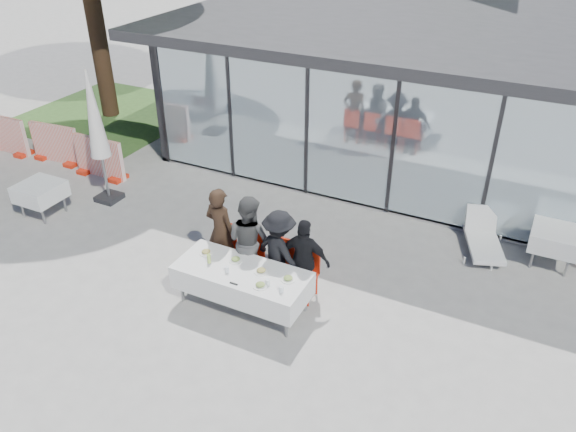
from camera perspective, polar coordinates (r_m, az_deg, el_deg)
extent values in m
plane|color=gray|center=(9.73, -3.30, -9.15)|extent=(90.00, 90.00, 0.00)
cube|color=gray|center=(15.79, 17.78, 6.27)|extent=(14.00, 8.00, 0.10)
cube|color=black|center=(18.98, 20.83, 14.81)|extent=(14.00, 0.20, 3.20)
cube|color=black|center=(17.46, -4.73, 15.38)|extent=(0.20, 8.00, 3.20)
cube|color=silver|center=(11.57, 15.26, 6.08)|extent=(13.60, 0.06, 3.10)
cube|color=#2D2D30|center=(14.43, 19.60, 17.53)|extent=(14.80, 8.80, 0.24)
cube|color=#262628|center=(14.30, -12.61, 11.21)|extent=(0.08, 0.10, 3.10)
cube|color=#262628|center=(13.23, -5.83, 10.17)|extent=(0.08, 0.10, 3.10)
cube|color=#262628|center=(12.36, 1.96, 8.80)|extent=(0.08, 0.10, 3.10)
cube|color=#262628|center=(11.76, 10.66, 7.07)|extent=(0.08, 0.10, 3.10)
cube|color=#262628|center=(11.46, 19.97, 5.03)|extent=(0.08, 0.10, 3.10)
cube|color=red|center=(14.79, 7.39, 7.57)|extent=(0.45, 0.45, 0.90)
cube|color=red|center=(14.88, 13.52, 7.09)|extent=(0.45, 0.45, 0.90)
cube|color=red|center=(14.16, 22.79, 4.19)|extent=(0.45, 0.45, 0.90)
cube|color=silver|center=(9.43, -4.69, -6.51)|extent=(2.26, 0.96, 0.42)
cylinder|color=gray|center=(9.78, -10.79, -6.81)|extent=(0.06, 0.06, 0.71)
cylinder|color=gray|center=(8.93, -0.17, -10.44)|extent=(0.06, 0.06, 0.71)
cylinder|color=gray|center=(10.22, -8.50, -4.70)|extent=(0.06, 0.06, 0.71)
cylinder|color=gray|center=(9.41, 1.75, -7.91)|extent=(0.06, 0.06, 0.71)
imported|color=#302015|center=(10.10, -6.84, -1.58)|extent=(0.71, 0.71, 1.73)
cube|color=red|center=(10.30, -6.82, -3.63)|extent=(0.44, 0.44, 0.05)
cube|color=red|center=(10.30, -6.31, -1.92)|extent=(0.44, 0.04, 0.55)
cylinder|color=red|center=(10.40, -8.11, -4.94)|extent=(0.04, 0.04, 0.43)
cylinder|color=red|center=(10.23, -6.42, -5.48)|extent=(0.04, 0.04, 0.43)
cylinder|color=red|center=(10.64, -7.04, -3.93)|extent=(0.04, 0.04, 0.43)
cylinder|color=red|center=(10.47, -5.38, -4.44)|extent=(0.04, 0.04, 0.43)
imported|color=#4B4B4B|center=(9.84, -3.99, -2.44)|extent=(0.97, 0.97, 1.71)
cube|color=red|center=(10.04, -4.02, -4.48)|extent=(0.44, 0.44, 0.05)
cube|color=red|center=(10.04, -3.50, -2.73)|extent=(0.44, 0.04, 0.55)
cylinder|color=red|center=(10.13, -5.36, -5.82)|extent=(0.04, 0.04, 0.43)
cylinder|color=red|center=(9.98, -3.58, -6.38)|extent=(0.04, 0.04, 0.43)
cylinder|color=red|center=(10.38, -4.34, -4.76)|extent=(0.04, 0.04, 0.43)
cylinder|color=red|center=(10.23, -2.59, -5.29)|extent=(0.04, 0.04, 0.43)
imported|color=black|center=(9.64, -0.89, -3.67)|extent=(1.28, 1.28, 1.57)
cube|color=red|center=(9.80, -0.98, -5.39)|extent=(0.44, 0.44, 0.05)
cube|color=red|center=(9.80, -0.46, -3.59)|extent=(0.44, 0.04, 0.55)
cylinder|color=red|center=(9.89, -2.38, -6.76)|extent=(0.04, 0.04, 0.43)
cylinder|color=red|center=(9.75, -0.51, -7.34)|extent=(0.04, 0.04, 0.43)
cylinder|color=red|center=(10.14, -1.41, -5.65)|extent=(0.04, 0.04, 0.43)
cylinder|color=red|center=(10.01, 0.43, -6.20)|extent=(0.04, 0.04, 0.43)
imported|color=black|center=(9.48, 1.67, -4.49)|extent=(0.97, 0.97, 1.53)
cube|color=red|center=(9.63, 1.55, -6.13)|extent=(0.44, 0.44, 0.05)
cube|color=red|center=(9.63, 2.07, -4.30)|extent=(0.44, 0.04, 0.55)
cylinder|color=red|center=(9.71, 0.11, -7.53)|extent=(0.04, 0.04, 0.43)
cylinder|color=red|center=(9.59, 2.05, -8.12)|extent=(0.04, 0.04, 0.43)
cylinder|color=red|center=(9.97, 1.03, -6.37)|extent=(0.04, 0.04, 0.43)
cylinder|color=red|center=(9.85, 2.93, -6.93)|extent=(0.04, 0.04, 0.43)
cylinder|color=silver|center=(9.76, -8.31, -3.74)|extent=(0.24, 0.24, 0.01)
ellipsoid|color=tan|center=(9.74, -8.33, -3.58)|extent=(0.15, 0.15, 0.05)
cylinder|color=silver|center=(9.51, -5.33, -4.52)|extent=(0.24, 0.24, 0.01)
ellipsoid|color=#3C6E29|center=(9.49, -5.34, -4.36)|extent=(0.15, 0.15, 0.05)
cylinder|color=silver|center=(9.23, -2.74, -5.68)|extent=(0.24, 0.24, 0.01)
ellipsoid|color=tan|center=(9.21, -2.75, -5.51)|extent=(0.15, 0.15, 0.05)
cylinder|color=silver|center=(9.05, 0.01, -6.47)|extent=(0.24, 0.24, 0.01)
ellipsoid|color=#3C6E29|center=(9.03, 0.01, -6.30)|extent=(0.15, 0.15, 0.05)
cylinder|color=silver|center=(8.93, -2.82, -7.13)|extent=(0.24, 0.24, 0.01)
ellipsoid|color=#3C6E29|center=(8.90, -2.83, -6.96)|extent=(0.15, 0.15, 0.05)
cylinder|color=#9EC050|center=(9.48, -8.04, -4.32)|extent=(0.06, 0.06, 0.16)
cylinder|color=silver|center=(9.25, -6.22, -5.40)|extent=(0.07, 0.07, 0.10)
cylinder|color=silver|center=(8.79, -0.68, -7.45)|extent=(0.07, 0.07, 0.10)
cylinder|color=silver|center=(8.93, -2.07, -6.72)|extent=(0.07, 0.07, 0.10)
cube|color=black|center=(9.01, -5.53, -6.86)|extent=(0.14, 0.03, 0.01)
cube|color=silver|center=(13.08, -23.89, 2.28)|extent=(0.86, 0.86, 0.36)
cylinder|color=gray|center=(13.22, -25.50, 1.21)|extent=(0.05, 0.05, 0.72)
cylinder|color=gray|center=(12.79, -23.77, 0.64)|extent=(0.05, 0.05, 0.72)
cylinder|color=gray|center=(13.54, -23.64, 2.35)|extent=(0.05, 0.05, 0.72)
cylinder|color=gray|center=(13.12, -21.89, 1.83)|extent=(0.05, 0.05, 0.72)
cube|color=silver|center=(11.51, 25.50, -2.07)|extent=(0.86, 0.86, 0.36)
cylinder|color=gray|center=(11.35, 23.70, -3.32)|extent=(0.05, 0.05, 0.72)
cylinder|color=gray|center=(11.38, 26.65, -4.00)|extent=(0.05, 0.05, 0.72)
cylinder|color=gray|center=(11.86, 23.98, -1.84)|extent=(0.05, 0.05, 0.72)
cylinder|color=gray|center=(11.89, 26.80, -2.49)|extent=(0.05, 0.05, 0.72)
cube|color=red|center=(12.28, 22.26, 0.21)|extent=(0.51, 0.51, 0.05)
cube|color=red|center=(11.99, 22.56, 0.77)|extent=(0.44, 0.12, 0.55)
cylinder|color=red|center=(12.24, 21.13, -0.93)|extent=(0.04, 0.04, 0.43)
cylinder|color=red|center=(12.24, 22.77, -1.31)|extent=(0.04, 0.04, 0.43)
cylinder|color=red|center=(12.56, 21.35, -0.15)|extent=(0.04, 0.04, 0.43)
cylinder|color=red|center=(12.55, 22.95, -0.52)|extent=(0.04, 0.04, 0.43)
cube|color=black|center=(13.40, -17.69, 1.82)|extent=(0.50, 0.50, 0.12)
cylinder|color=gray|center=(12.86, -18.60, 6.85)|extent=(0.06, 0.06, 2.70)
cone|color=silver|center=(12.60, -19.13, 9.75)|extent=(0.44, 0.44, 1.90)
cube|color=red|center=(14.38, -18.62, 5.67)|extent=(1.40, 0.12, 1.00)
cube|color=red|center=(14.90, -19.74, 4.42)|extent=(0.30, 0.45, 0.10)
cube|color=red|center=(14.24, -16.86, 3.70)|extent=(0.30, 0.45, 0.10)
cube|color=red|center=(15.58, -22.56, 6.84)|extent=(1.40, 0.22, 1.00)
cube|color=red|center=(16.11, -23.46, 5.64)|extent=(0.30, 0.45, 0.10)
cube|color=red|center=(15.40, -20.96, 5.05)|extent=(0.30, 0.45, 0.10)
cube|color=red|center=(16.69, -26.71, 7.41)|extent=(1.40, 0.12, 1.00)
cube|color=red|center=(16.47, -25.24, 5.75)|extent=(0.30, 0.45, 0.10)
cube|color=silver|center=(11.55, 19.27, -2.74)|extent=(1.00, 1.43, 0.08)
cube|color=silver|center=(11.87, 19.04, -0.19)|extent=(0.65, 0.45, 0.54)
cylinder|color=silver|center=(11.17, 17.46, -4.33)|extent=(0.04, 0.04, 0.14)
cylinder|color=silver|center=(11.14, 19.96, -4.93)|extent=(0.04, 0.04, 0.14)
cylinder|color=silver|center=(12.10, 18.46, -1.59)|extent=(0.04, 0.04, 0.14)
cylinder|color=silver|center=(12.07, 20.77, -2.14)|extent=(0.04, 0.04, 0.14)
cylinder|color=#382316|center=(17.93, -18.65, 16.34)|extent=(0.50, 0.50, 4.40)
cylinder|color=#382316|center=(20.38, 16.72, 14.75)|extent=(0.44, 0.44, 2.00)
cube|color=#385926|center=(18.55, -17.52, 9.83)|extent=(5.00, 5.00, 0.02)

